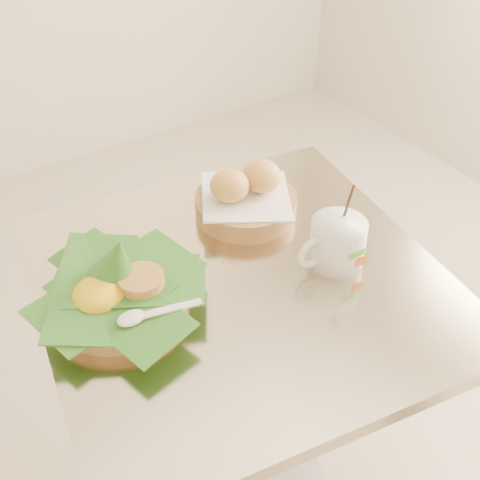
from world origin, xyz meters
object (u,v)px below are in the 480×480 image
coffee_mug (336,242)px  rice_basket (117,288)px  cafe_table (241,358)px  bread_basket (246,198)px

coffee_mug → rice_basket: bearing=163.8°
cafe_table → rice_basket: bearing=165.5°
rice_basket → bread_basket: bearing=17.9°
cafe_table → coffee_mug: bearing=-18.4°
bread_basket → coffee_mug: 0.22m
cafe_table → bread_basket: bread_basket is taller
bread_basket → coffee_mug: size_ratio=1.36×
cafe_table → rice_basket: size_ratio=2.74×
bread_basket → coffee_mug: bearing=-75.8°
coffee_mug → bread_basket: bearing=104.2°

